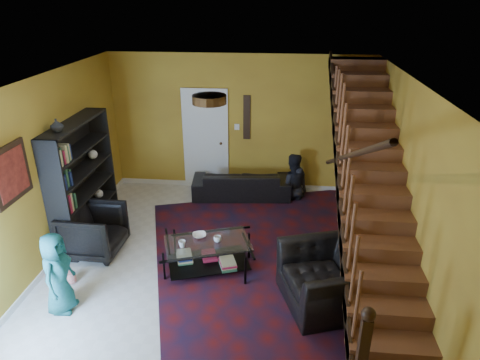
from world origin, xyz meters
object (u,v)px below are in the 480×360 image
object	(u,v)px
sofa	(241,183)
armchair_right	(325,279)
armchair_left	(94,231)
coffee_table	(208,254)
bookshelf	(83,182)

from	to	relation	value
sofa	armchair_right	size ratio (longest dim) A/B	1.68
armchair_left	coffee_table	size ratio (longest dim) A/B	0.62
sofa	coffee_table	world-z (taller)	sofa
bookshelf	sofa	distance (m)	3.09
bookshelf	armchair_left	bearing A→B (deg)	-58.62
bookshelf	sofa	size ratio (longest dim) A/B	1.02
armchair_right	coffee_table	world-z (taller)	armchair_right
sofa	armchair_left	world-z (taller)	armchair_left
bookshelf	armchair_right	distance (m)	4.21
sofa	armchair_right	distance (m)	3.47
bookshelf	coffee_table	distance (m)	2.48
bookshelf	sofa	xyz separation A→B (m)	(2.49, 1.70, -0.68)
bookshelf	armchair_right	xyz separation A→B (m)	(3.90, -1.46, -0.59)
sofa	coffee_table	bearing A→B (deg)	78.94
coffee_table	sofa	bearing A→B (deg)	84.11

